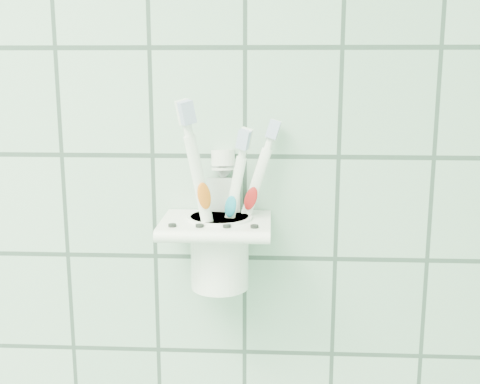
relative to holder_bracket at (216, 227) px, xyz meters
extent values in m
cube|color=white|center=(0.00, 0.04, -0.01)|extent=(0.05, 0.02, 0.03)
cube|color=white|center=(0.00, 0.00, 0.00)|extent=(0.12, 0.09, 0.01)
cylinder|color=white|center=(0.00, -0.05, 0.00)|extent=(0.12, 0.01, 0.01)
cylinder|color=black|center=(-0.04, -0.03, 0.01)|extent=(0.01, 0.01, 0.00)
cylinder|color=black|center=(-0.01, -0.03, 0.01)|extent=(0.01, 0.01, 0.00)
cylinder|color=black|center=(0.01, -0.03, 0.01)|extent=(0.01, 0.01, 0.00)
cylinder|color=black|center=(0.04, -0.03, 0.01)|extent=(0.01, 0.01, 0.00)
cylinder|color=white|center=(0.00, 0.00, -0.03)|extent=(0.07, 0.07, 0.09)
cylinder|color=white|center=(0.00, 0.00, 0.01)|extent=(0.08, 0.08, 0.01)
cylinder|color=black|center=(0.00, 0.00, 0.01)|extent=(0.06, 0.06, 0.00)
cylinder|color=white|center=(0.01, -0.01, 0.02)|extent=(0.05, 0.04, 0.18)
cylinder|color=white|center=(0.01, -0.01, 0.12)|extent=(0.02, 0.02, 0.03)
cube|color=silver|center=(0.01, -0.02, 0.14)|extent=(0.02, 0.02, 0.03)
cube|color=white|center=(0.01, -0.01, 0.14)|extent=(0.02, 0.02, 0.03)
ellipsoid|color=orange|center=(0.01, -0.02, 0.05)|extent=(0.02, 0.02, 0.03)
cylinder|color=white|center=(0.01, 0.01, 0.01)|extent=(0.06, 0.03, 0.16)
cylinder|color=white|center=(0.01, 0.01, 0.10)|extent=(0.02, 0.01, 0.02)
cube|color=silver|center=(0.01, 0.00, 0.12)|extent=(0.02, 0.01, 0.02)
cube|color=white|center=(0.01, 0.01, 0.12)|extent=(0.02, 0.01, 0.03)
ellipsoid|color=red|center=(0.01, 0.00, 0.03)|extent=(0.02, 0.01, 0.03)
cylinder|color=white|center=(0.00, 0.01, 0.01)|extent=(0.04, 0.05, 0.15)
cylinder|color=white|center=(0.00, 0.01, 0.10)|extent=(0.01, 0.01, 0.02)
cube|color=silver|center=(0.00, 0.01, 0.11)|extent=(0.02, 0.02, 0.02)
cube|color=white|center=(0.00, 0.01, 0.11)|extent=(0.02, 0.01, 0.02)
ellipsoid|color=teal|center=(0.00, 0.01, 0.03)|extent=(0.02, 0.01, 0.03)
cube|color=silver|center=(0.01, 0.02, -0.01)|extent=(0.04, 0.03, 0.12)
cube|color=silver|center=(0.01, 0.02, -0.06)|extent=(0.04, 0.01, 0.01)
cone|color=silver|center=(0.01, 0.02, 0.06)|extent=(0.03, 0.04, 0.02)
cylinder|color=white|center=(0.01, 0.02, 0.07)|extent=(0.03, 0.03, 0.03)
camera|label=1|loc=(0.06, -0.66, 0.18)|focal=45.00mm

